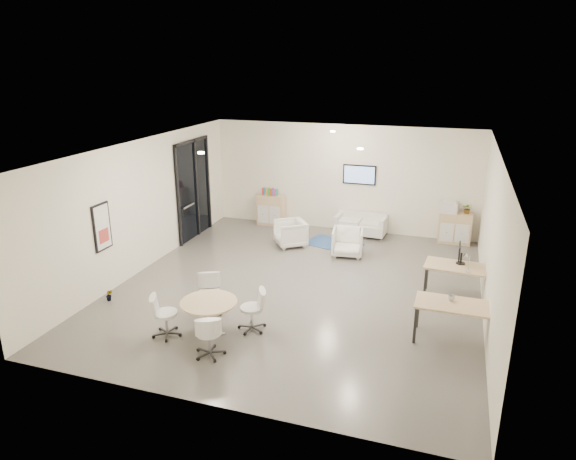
% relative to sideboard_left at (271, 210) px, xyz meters
% --- Properties ---
extents(room_shell, '(9.60, 10.60, 4.80)m').
position_rel_sideboard_left_xyz_m(room_shell, '(2.21, -4.26, 1.13)').
color(room_shell, '#5F5C57').
rests_on(room_shell, ground).
extents(glass_door, '(0.09, 1.90, 2.85)m').
position_rel_sideboard_left_xyz_m(glass_door, '(-1.74, -1.75, 1.03)').
color(glass_door, black).
rests_on(glass_door, room_shell).
extents(artwork, '(0.05, 0.54, 1.04)m').
position_rel_sideboard_left_xyz_m(artwork, '(-1.76, -5.86, 1.07)').
color(artwork, black).
rests_on(artwork, room_shell).
extents(wall_tv, '(0.98, 0.06, 0.58)m').
position_rel_sideboard_left_xyz_m(wall_tv, '(2.71, 0.21, 1.28)').
color(wall_tv, black).
rests_on(wall_tv, room_shell).
extents(ceiling_spots, '(3.14, 4.14, 0.03)m').
position_rel_sideboard_left_xyz_m(ceiling_spots, '(2.01, -3.42, 2.71)').
color(ceiling_spots, '#FFEAC6').
rests_on(ceiling_spots, room_shell).
extents(sideboard_left, '(0.84, 0.44, 0.95)m').
position_rel_sideboard_left_xyz_m(sideboard_left, '(0.00, 0.00, 0.00)').
color(sideboard_left, '#DEB185').
rests_on(sideboard_left, room_shell).
extents(sideboard_right, '(0.89, 0.43, 0.89)m').
position_rel_sideboard_left_xyz_m(sideboard_right, '(5.54, 0.00, -0.03)').
color(sideboard_right, '#DEB185').
rests_on(sideboard_right, room_shell).
extents(books, '(0.49, 0.14, 0.22)m').
position_rel_sideboard_left_xyz_m(books, '(-0.04, 0.00, 0.59)').
color(books, red).
rests_on(books, sideboard_left).
extents(printer, '(0.48, 0.40, 0.33)m').
position_rel_sideboard_left_xyz_m(printer, '(5.32, 0.01, 0.58)').
color(printer, white).
rests_on(printer, sideboard_right).
extents(loveseat, '(1.51, 0.82, 0.55)m').
position_rel_sideboard_left_xyz_m(loveseat, '(2.89, -0.13, -0.17)').
color(loveseat, silver).
rests_on(loveseat, room_shell).
extents(blue_rug, '(1.73, 1.37, 0.01)m').
position_rel_sideboard_left_xyz_m(blue_rug, '(2.30, -1.16, -0.47)').
color(blue_rug, '#2F4D91').
rests_on(blue_rug, room_shell).
extents(armchair_left, '(1.05, 1.06, 0.80)m').
position_rel_sideboard_left_xyz_m(armchair_left, '(1.18, -1.68, -0.07)').
color(armchair_left, silver).
rests_on(armchair_left, room_shell).
extents(armchair_right, '(0.89, 0.84, 0.81)m').
position_rel_sideboard_left_xyz_m(armchair_right, '(2.85, -1.92, -0.07)').
color(armchair_right, silver).
rests_on(armchair_right, room_shell).
extents(desk_rear, '(1.52, 0.85, 0.77)m').
position_rel_sideboard_left_xyz_m(desk_rear, '(5.69, -3.75, 0.22)').
color(desk_rear, '#DEB185').
rests_on(desk_rear, room_shell).
extents(desk_front, '(1.45, 0.74, 0.75)m').
position_rel_sideboard_left_xyz_m(desk_front, '(5.63, -5.63, 0.20)').
color(desk_front, '#DEB185').
rests_on(desk_front, room_shell).
extents(monitor, '(0.20, 0.50, 0.44)m').
position_rel_sideboard_left_xyz_m(monitor, '(5.65, -3.60, 0.53)').
color(monitor, black).
rests_on(monitor, desk_rear).
extents(round_table, '(1.08, 1.08, 0.66)m').
position_rel_sideboard_left_xyz_m(round_table, '(1.20, -6.77, 0.10)').
color(round_table, '#DEB185').
rests_on(round_table, room_shell).
extents(meeting_chairs, '(2.23, 2.23, 0.82)m').
position_rel_sideboard_left_xyz_m(meeting_chairs, '(1.20, -6.77, -0.06)').
color(meeting_chairs, white).
rests_on(meeting_chairs, room_shell).
extents(plant_cabinet, '(0.31, 0.34, 0.23)m').
position_rel_sideboard_left_xyz_m(plant_cabinet, '(5.83, -0.00, 0.54)').
color(plant_cabinet, '#3F7F3F').
rests_on(plant_cabinet, sideboard_right).
extents(plant_floor, '(0.21, 0.29, 0.12)m').
position_rel_sideboard_left_xyz_m(plant_floor, '(-1.49, -6.22, -0.41)').
color(plant_floor, '#3F7F3F').
rests_on(plant_floor, room_shell).
extents(cup, '(0.13, 0.11, 0.13)m').
position_rel_sideboard_left_xyz_m(cup, '(5.54, -5.50, 0.34)').
color(cup, white).
rests_on(cup, desk_front).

